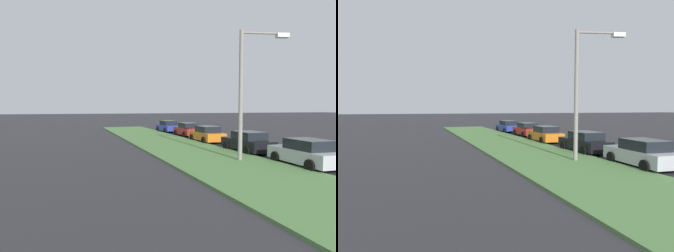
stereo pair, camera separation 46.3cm
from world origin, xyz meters
TOP-DOWN VIEW (x-y plane):
  - grass_median at (10.00, 6.88)m, footprint 60.00×6.00m
  - parked_car_silver at (6.34, 3.03)m, footprint 4.40×2.21m
  - parked_car_black at (11.70, 3.07)m, footprint 4.31×2.04m
  - parked_car_orange at (18.11, 3.05)m, footprint 4.34×2.10m
  - parked_car_red at (23.95, 2.49)m, footprint 4.32×2.06m
  - parked_car_blue at (29.77, 2.79)m, footprint 4.37×2.16m
  - streetlight at (8.52, 5.33)m, footprint 0.90×2.84m

SIDE VIEW (x-z plane):
  - grass_median at x=10.00m, z-range 0.00..0.12m
  - parked_car_silver at x=6.34m, z-range -0.02..1.45m
  - parked_car_black at x=11.70m, z-range -0.02..1.45m
  - parked_car_orange at x=18.11m, z-range -0.02..1.45m
  - parked_car_red at x=23.95m, z-range -0.02..1.45m
  - parked_car_blue at x=29.77m, z-range -0.02..1.45m
  - streetlight at x=8.52m, z-range 0.64..8.14m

